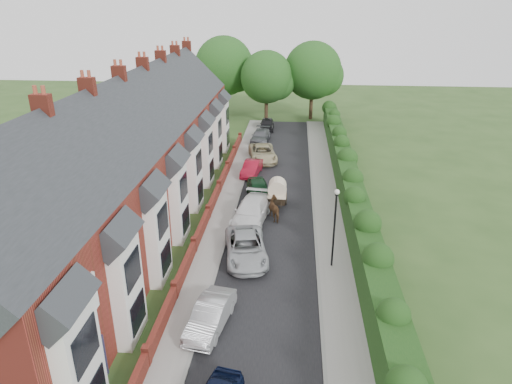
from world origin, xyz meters
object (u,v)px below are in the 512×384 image
car_silver_a (210,315)px  car_green (258,190)px  car_silver_b (246,248)px  car_grey (261,136)px  lamppost (335,219)px  horse (276,209)px  horse_cart (277,191)px  car_white (251,211)px  car_beige (263,153)px  car_black (267,124)px  car_red (252,168)px

car_silver_a → car_green: car_green is taller
car_silver_b → car_grey: size_ratio=1.13×
lamppost → car_grey: lamppost is taller
car_grey → horse: 20.10m
lamppost → car_silver_b: lamppost is taller
car_grey → horse_cart: bearing=-77.6°
car_white → car_silver_a: bearing=-86.6°
lamppost → car_white: size_ratio=0.93×
car_silver_a → horse: horse is taller
horse → car_silver_a: bearing=53.5°
car_beige → horse_cart: horse_cart is taller
car_beige → car_black: size_ratio=1.32×
horse_cart → car_green: bearing=133.9°
lamppost → car_silver_a: bearing=-136.2°
horse_cart → car_red: bearing=110.7°
car_red → car_silver_b: bearing=-78.3°
car_black → horse_cart: horse_cart is taller
car_green → car_red: 5.48m
car_grey → horse_cart: horse_cart is taller
car_red → car_grey: car_grey is taller
car_white → car_green: car_white is taller
car_green → car_beige: car_beige is taller
car_silver_a → car_grey: (0.00, 32.41, -0.01)m
lamppost → horse: (-3.73, 6.36, -2.47)m
car_beige → horse: 13.59m
car_red → horse: 9.56m
car_silver_b → car_black: size_ratio=1.30×
lamppost → car_silver_b: 5.95m
car_silver_a → car_silver_b: size_ratio=0.78×
horse → car_red: bearing=-98.2°
car_white → car_beige: car_white is taller
car_silver_b → car_grey: bearing=82.0°
car_beige → car_white: bearing=-99.8°
car_silver_a → car_green: 16.33m
car_black → horse_cart: bearing=-86.0°
car_silver_a → car_grey: size_ratio=0.89×
car_white → car_beige: 13.99m
car_green → horse: (1.62, -3.81, 0.07)m
car_red → car_black: 16.20m
lamppost → car_grey: 27.17m
car_white → car_grey: 20.49m
horse → horse_cart: horse_cart is taller
car_silver_a → car_silver_b: car_silver_b is taller
car_beige → car_green: bearing=-98.5°
car_silver_b → horse: 5.99m
car_black → car_beige: bearing=-90.1°
car_silver_b → horse_cart: size_ratio=1.64×
car_silver_a → car_black: car_black is taller
car_white → horse_cart: 3.26m
car_silver_b → car_red: (-1.06, 14.95, -0.09)m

